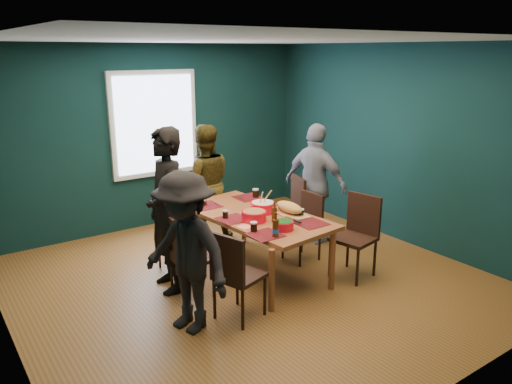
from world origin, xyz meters
TOP-DOWN VIEW (x-y plane):
  - room at (0.00, 0.27)m, footprint 5.01×5.01m
  - dining_table at (0.22, 0.18)m, footprint 1.16×2.01m
  - chair_left_far at (-0.59, 0.80)m, footprint 0.43×0.43m
  - chair_left_mid at (-0.78, 0.09)m, footprint 0.45×0.45m
  - chair_left_near at (-0.61, -0.64)m, footprint 0.53×0.53m
  - chair_right_far at (1.16, 0.67)m, footprint 0.53×0.53m
  - chair_right_mid at (0.99, 0.15)m, footprint 0.40×0.40m
  - chair_right_near at (1.17, -0.57)m, footprint 0.52×0.52m
  - person_far_left at (-0.83, 0.38)m, footprint 0.52×0.72m
  - person_back at (0.25, 1.46)m, footprint 0.97×0.87m
  - person_right at (1.47, 0.53)m, footprint 0.62×1.04m
  - person_near_left at (-1.05, -0.50)m, footprint 0.85×1.14m
  - bowl_salad at (0.07, 0.00)m, footprint 0.29×0.29m
  - bowl_dumpling at (0.34, 0.20)m, footprint 0.30×0.30m
  - bowl_herbs at (0.17, -0.41)m, footprint 0.22×0.22m
  - cutting_board at (0.55, -0.04)m, footprint 0.33×0.66m
  - small_bowl at (-0.13, 0.88)m, footprint 0.14×0.14m
  - beer_bottle_a at (-0.04, -0.54)m, footprint 0.07×0.07m
  - beer_bottle_b at (0.24, -0.15)m, footprint 0.06×0.06m
  - cola_glass_a at (-0.13, -0.28)m, footprint 0.08×0.08m
  - cola_glass_b at (0.61, -0.19)m, footprint 0.07×0.07m
  - cola_glass_c at (0.63, 0.76)m, footprint 0.08×0.08m
  - cola_glass_d at (-0.15, 0.27)m, footprint 0.07×0.07m
  - napkin_a at (0.54, 0.22)m, footprint 0.15×0.15m
  - napkin_b at (-0.12, -0.11)m, footprint 0.16×0.16m
  - napkin_c at (0.56, -0.48)m, footprint 0.20×0.20m

SIDE VIEW (x-z plane):
  - chair_left_far at x=-0.59m, z-range 0.07..0.90m
  - chair_right_mid at x=0.99m, z-range 0.07..0.93m
  - chair_left_mid at x=-0.78m, z-range 0.07..0.98m
  - chair_left_near at x=-0.61m, z-range 0.08..1.00m
  - chair_right_far at x=1.16m, z-range 0.08..1.02m
  - chair_right_near at x=1.17m, z-range 0.08..1.05m
  - dining_table at x=0.22m, z-range 0.30..1.02m
  - napkin_a at x=0.54m, z-range 0.73..0.73m
  - napkin_b at x=-0.12m, z-range 0.73..0.73m
  - napkin_c at x=0.56m, z-range 0.73..0.73m
  - small_bowl at x=-0.13m, z-range 0.73..0.79m
  - cola_glass_b at x=0.61m, z-range 0.73..0.83m
  - bowl_herbs at x=0.17m, z-range 0.73..0.83m
  - cola_glass_d at x=-0.15m, z-range 0.73..0.83m
  - person_near_left at x=-1.05m, z-range 0.00..1.56m
  - cola_glass_a at x=-0.13m, z-range 0.73..0.84m
  - bowl_salad at x=0.07m, z-range 0.73..0.85m
  - cola_glass_c at x=0.63m, z-range 0.73..0.85m
  - cutting_board at x=0.55m, z-range 0.72..0.87m
  - bowl_dumpling at x=0.34m, z-range 0.66..0.94m
  - beer_bottle_b at x=0.24m, z-range 0.70..0.94m
  - person_back at x=0.25m, z-range 0.00..1.64m
  - beer_bottle_a at x=-0.04m, z-range 0.69..0.96m
  - person_right at x=1.47m, z-range 0.00..1.66m
  - person_far_left at x=-0.83m, z-range 0.00..1.83m
  - room at x=0.00m, z-range 0.01..2.73m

